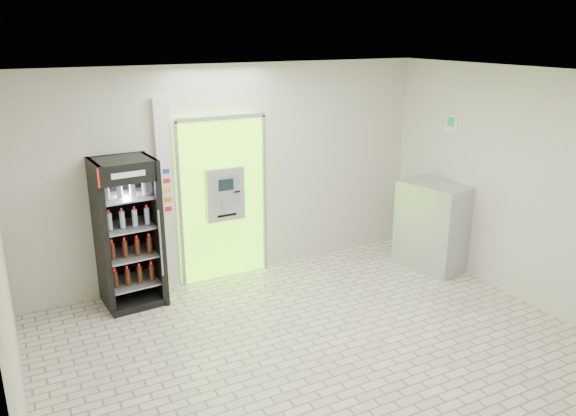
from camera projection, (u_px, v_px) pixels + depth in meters
ground at (322, 350)px, 6.28m from camera, size 6.00×6.00×0.00m
room_shell at (325, 192)px, 5.72m from camera, size 6.00×6.00×6.00m
atm_assembly at (222, 198)px, 7.87m from camera, size 1.30×0.24×2.33m
pillar at (167, 196)px, 7.52m from camera, size 0.22×0.11×2.60m
beverage_cooler at (128, 236)px, 7.13m from camera, size 0.77×0.72×1.93m
steel_cabinet at (433, 226)px, 8.32m from camera, size 0.85×1.09×1.30m
exit_sign at (451, 124)px, 8.13m from camera, size 0.02×0.22×0.26m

